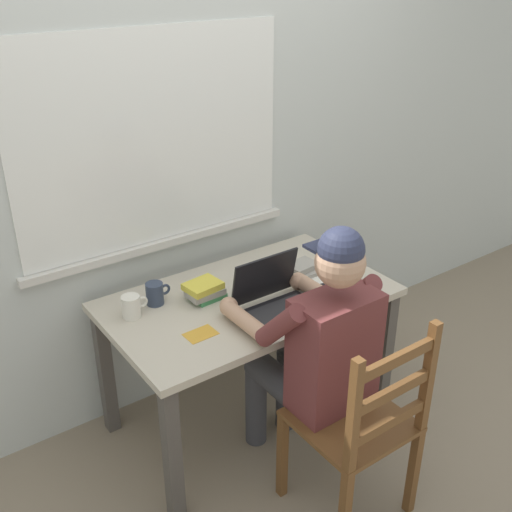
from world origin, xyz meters
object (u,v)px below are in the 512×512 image
book_stack_main (205,291)px  book_stack_side (302,269)px  desk (249,313)px  seated_person (316,345)px  laptop (276,299)px  coffee_mug_dark (155,294)px  landscape_photo_print (201,334)px  wooden_chair (361,426)px  computer_mouse (327,289)px  coffee_mug_white (132,306)px

book_stack_main → book_stack_side: size_ratio=1.02×
desk → seated_person: bearing=-87.2°
laptop → coffee_mug_dark: (-0.40, 0.35, -0.00)m
desk → coffee_mug_dark: coffee_mug_dark is taller
desk → landscape_photo_print: size_ratio=9.92×
seated_person → coffee_mug_dark: (-0.40, 0.63, 0.08)m
wooden_chair → computer_mouse: 0.67m
coffee_mug_white → landscape_photo_print: bearing=-59.7°
coffee_mug_dark → book_stack_side: bearing=-13.0°
wooden_chair → book_stack_side: 0.86m
computer_mouse → coffee_mug_dark: (-0.69, 0.37, 0.03)m
seated_person → computer_mouse: (0.29, 0.27, 0.04)m
coffee_mug_white → book_stack_main: coffee_mug_white is taller
landscape_photo_print → laptop: bearing=-5.7°
desk → coffee_mug_dark: bearing=154.0°
desk → coffee_mug_white: coffee_mug_white is taller
coffee_mug_white → book_stack_main: (0.33, -0.05, -0.01)m
coffee_mug_white → landscape_photo_print: (0.17, -0.29, -0.05)m
laptop → seated_person: bearing=-90.9°
coffee_mug_white → computer_mouse: bearing=-21.8°
laptop → book_stack_side: 0.36m
computer_mouse → coffee_mug_white: size_ratio=0.85×
book_stack_main → laptop: bearing=-52.1°
computer_mouse → coffee_mug_dark: bearing=151.9°
wooden_chair → computer_mouse: bearing=62.0°
landscape_photo_print → desk: bearing=21.2°
desk → seated_person: size_ratio=1.04×
wooden_chair → coffee_mug_white: wooden_chair is taller
seated_person → wooden_chair: size_ratio=1.33×
desk → coffee_mug_white: bearing=164.2°
book_stack_side → seated_person: bearing=-123.5°
computer_mouse → book_stack_main: bearing=150.6°
computer_mouse → book_stack_main: size_ratio=0.56×
laptop → book_stack_main: bearing=127.9°
desk → book_stack_side: 0.35m
computer_mouse → coffee_mug_white: (-0.82, 0.33, 0.03)m
seated_person → coffee_mug_white: size_ratio=10.51×
wooden_chair → coffee_mug_white: bearing=121.2°
laptop → book_stack_main: (-0.20, 0.26, -0.01)m
desk → coffee_mug_white: (-0.51, 0.14, 0.15)m
wooden_chair → coffee_mug_white: 1.06m
desk → coffee_mug_dark: (-0.37, 0.18, 0.15)m
book_stack_main → landscape_photo_print: 0.29m
landscape_photo_print → coffee_mug_white: bearing=118.6°
coffee_mug_dark → landscape_photo_print: bearing=-83.8°
desk → wooden_chair: (0.02, -0.73, -0.15)m
book_stack_main → book_stack_side: book_stack_main is taller
coffee_mug_white → coffee_mug_dark: bearing=16.7°
wooden_chair → computer_mouse: wooden_chair is taller
coffee_mug_dark → book_stack_main: (0.20, -0.09, -0.01)m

